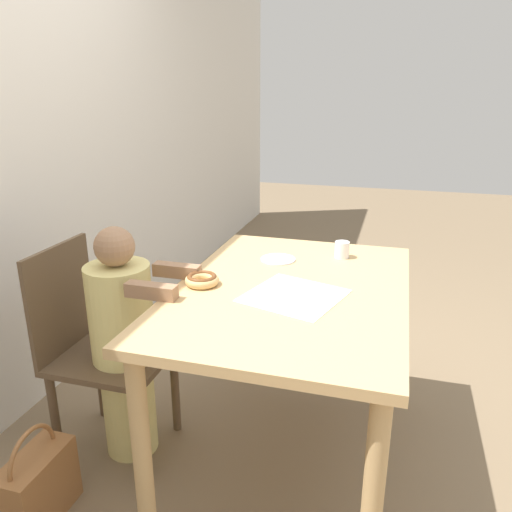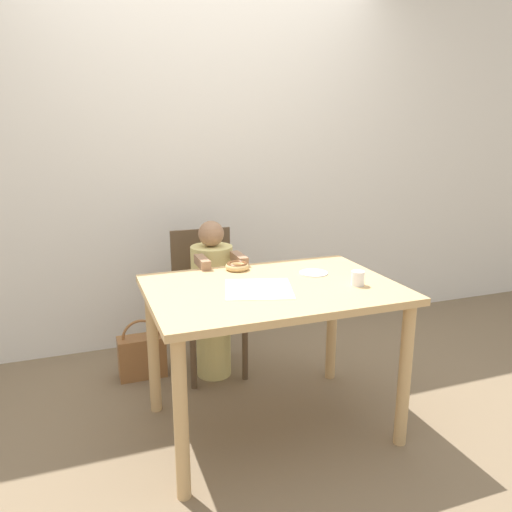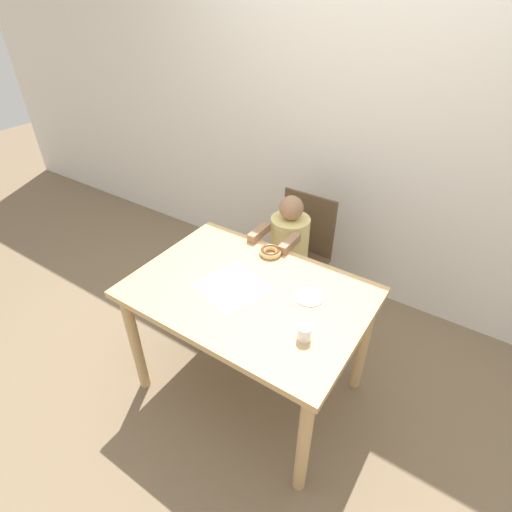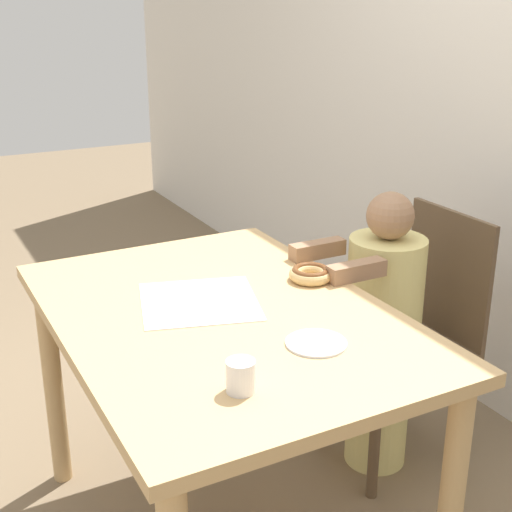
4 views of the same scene
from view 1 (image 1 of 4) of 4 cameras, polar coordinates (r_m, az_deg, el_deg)
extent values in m
plane|color=#7A664C|center=(2.23, 3.59, -21.81)|extent=(12.00, 12.00, 0.00)
cube|color=tan|center=(1.84, 4.05, -4.05)|extent=(1.18, 0.83, 0.03)
cylinder|color=tan|center=(1.57, 13.15, -25.82)|extent=(0.06, 0.06, 0.72)
cylinder|color=tan|center=(2.45, 14.75, -8.34)|extent=(0.06, 0.06, 0.72)
cylinder|color=tan|center=(1.72, -12.90, -21.17)|extent=(0.06, 0.06, 0.72)
cylinder|color=tan|center=(2.54, -1.41, -6.59)|extent=(0.06, 0.06, 0.72)
cube|color=brown|center=(2.12, -16.01, -11.11)|extent=(0.38, 0.44, 0.03)
cube|color=brown|center=(2.13, -21.37, -4.58)|extent=(0.38, 0.02, 0.44)
cylinder|color=brown|center=(2.04, -13.20, -19.38)|extent=(0.04, 0.04, 0.41)
cylinder|color=brown|center=(2.27, -9.23, -14.80)|extent=(0.04, 0.04, 0.41)
cylinder|color=brown|center=(2.22, -21.98, -16.86)|extent=(0.04, 0.04, 0.41)
cylinder|color=brown|center=(2.43, -17.37, -12.98)|extent=(0.04, 0.04, 0.41)
cylinder|color=#E0D17F|center=(2.20, -14.27, -15.96)|extent=(0.21, 0.21, 0.43)
cylinder|color=#E0D17F|center=(2.00, -15.20, -6.28)|extent=(0.25, 0.25, 0.39)
sphere|color=#997051|center=(1.91, -15.88, 1.05)|extent=(0.15, 0.15, 0.15)
cube|color=#997051|center=(1.77, -11.88, -3.92)|extent=(0.05, 0.19, 0.05)
cube|color=#997051|center=(1.94, -9.03, -1.65)|extent=(0.05, 0.19, 0.05)
torus|color=#DBB270|center=(1.85, -6.19, -2.79)|extent=(0.13, 0.13, 0.03)
torus|color=brown|center=(1.85, -6.21, -2.43)|extent=(0.11, 0.11, 0.02)
cube|color=white|center=(1.75, 4.38, -4.54)|extent=(0.38, 0.38, 0.00)
cube|color=brown|center=(2.05, -23.63, -23.14)|extent=(0.28, 0.14, 0.26)
torus|color=brown|center=(1.97, -24.15, -20.32)|extent=(0.23, 0.02, 0.23)
cylinder|color=white|center=(2.16, 9.80, 0.72)|extent=(0.06, 0.06, 0.07)
cylinder|color=silver|center=(2.11, 2.54, -0.37)|extent=(0.15, 0.15, 0.01)
camera|label=2|loc=(1.94, 82.42, 3.75)|focal=35.00mm
camera|label=3|loc=(2.76, 40.08, 27.53)|focal=28.00mm
camera|label=4|loc=(3.23, 24.08, 18.69)|focal=50.00mm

